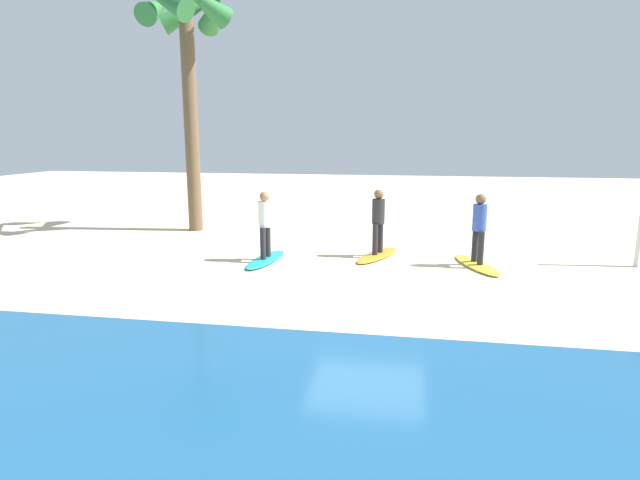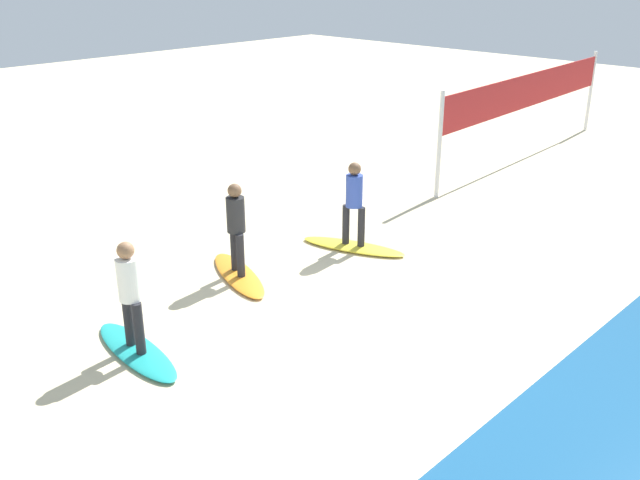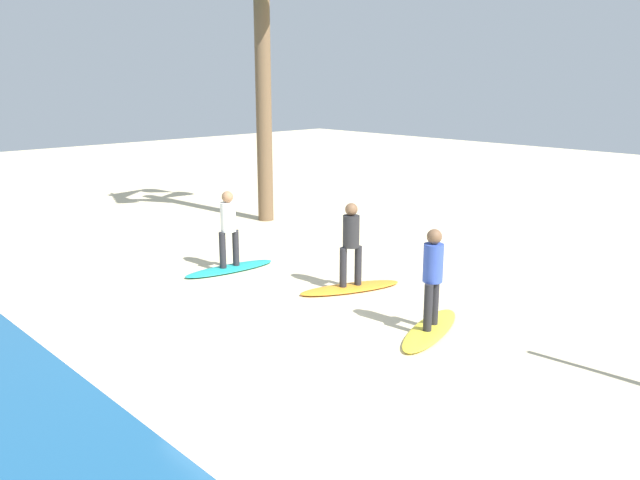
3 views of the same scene
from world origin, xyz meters
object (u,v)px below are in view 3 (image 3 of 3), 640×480
object	(u,v)px
surfer_orange	(351,239)
surfer_teal	(228,224)
surfboard_yellow	(430,330)
surfboard_orange	(350,288)
surfboard_teal	(230,268)
surfer_yellow	(433,271)

from	to	relation	value
surfer_orange	surfer_teal	bearing A→B (deg)	19.29
surfboard_yellow	surfer_teal	world-z (taller)	surfer_teal
surfer_teal	surfer_orange	bearing A→B (deg)	-160.71
surfboard_orange	surfboard_teal	distance (m)	2.85
surfboard_yellow	surfboard_orange	size ratio (longest dim) A/B	1.00
surfboard_orange	surfboard_teal	size ratio (longest dim) A/B	1.00
surfboard_yellow	surfer_teal	xyz separation A→B (m)	(5.08, 0.34, 0.99)
surfer_orange	surfer_teal	distance (m)	2.85
surfer_yellow	surfboard_teal	size ratio (longest dim) A/B	0.78
surfer_yellow	surfer_teal	bearing A→B (deg)	3.82
surfboard_teal	surfer_teal	xyz separation A→B (m)	(0.00, 0.00, 0.99)
surfer_orange	surfboard_teal	distance (m)	3.02
surfboard_teal	surfer_yellow	bearing A→B (deg)	99.93
surfer_teal	surfboard_teal	bearing A→B (deg)	-90.00
surfboard_orange	surfer_teal	distance (m)	3.02
surfboard_teal	surfer_teal	bearing A→B (deg)	6.11
surfer_orange	surfboard_teal	xyz separation A→B (m)	(2.69, 0.94, -0.99)
surfer_orange	surfer_teal	xyz separation A→B (m)	(2.69, 0.94, 0.00)
surfer_yellow	surfer_teal	distance (m)	5.10
surfboard_teal	surfer_teal	distance (m)	0.99
surfboard_orange	surfer_orange	bearing A→B (deg)	-69.04
surfboard_yellow	surfboard_orange	world-z (taller)	same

